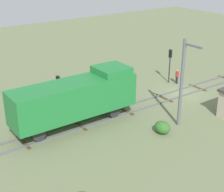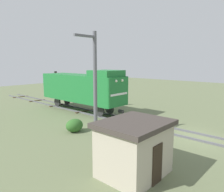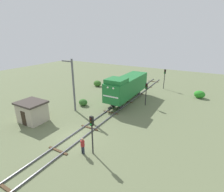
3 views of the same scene
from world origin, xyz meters
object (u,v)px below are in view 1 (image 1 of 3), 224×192
Objects in this scene: traffic_signal_near at (170,60)px; traffic_signal_mid at (58,87)px; worker_near_track at (177,75)px; locomotive at (77,97)px; catenary_mast at (182,81)px.

traffic_signal_near is 1.08× the size of traffic_signal_mid.
worker_near_track is at bearing -148.53° from traffic_signal_near.
locomotive reaches higher than worker_near_track.
traffic_signal_near is at bearing -90.81° from traffic_signal_mid.
traffic_signal_near reaches higher than worker_near_track.
traffic_signal_near is at bearing -39.85° from catenary_mast.
traffic_signal_near is 14.14m from traffic_signal_mid.
catenary_mast reaches higher than worker_near_track.
catenary_mast is at bearing -124.73° from locomotive.
catenary_mast reaches higher than traffic_signal_near.
traffic_signal_mid is 0.47× the size of catenary_mast.
catenary_mast reaches higher than locomotive.
locomotive is 3.17× the size of traffic_signal_mid.
locomotive reaches higher than traffic_signal_mid.
traffic_signal_mid is 2.15× the size of worker_near_track.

